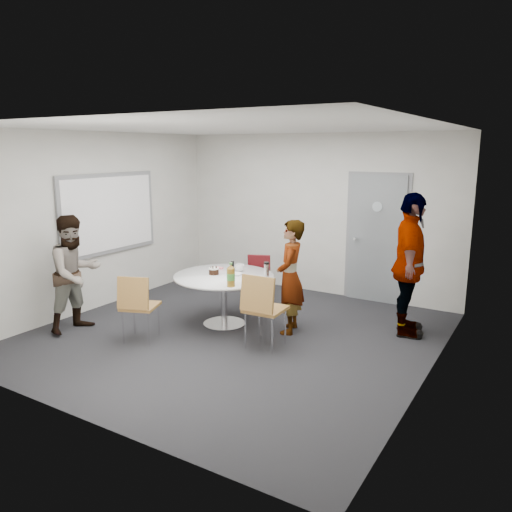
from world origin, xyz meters
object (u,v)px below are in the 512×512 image
Objects in this scene: person_main at (290,277)px; person_left at (75,274)px; chair_near_left at (137,302)px; door at (376,239)px; person_right at (409,265)px; table at (225,282)px; chair_near_right at (262,304)px; chair_far at (258,275)px; whiteboard at (109,214)px.

person_main is 2.90m from person_left.
door is at bearing 37.85° from chair_near_left.
chair_near_left is 2.02m from person_main.
person_left reaches higher than chair_near_left.
person_right is (0.85, -1.26, -0.07)m from door.
table reaches higher than chair_near_left.
person_right is at bearing 14.88° from chair_near_left.
table is 0.90× the size of person_main.
person_right reaches higher than chair_near_left.
person_left is at bearing 163.79° from chair_near_left.
table is at bearing 97.74° from person_right.
table is 2.49m from person_right.
person_right reaches higher than table.
table is at bearing -48.87° from person_left.
person_left is at bearing -131.77° from door.
person_main is (-0.53, -1.98, -0.26)m from door.
person_left is at bearing -144.02° from table.
table is 1.45× the size of chair_near_right.
person_left reaches higher than chair_far.
chair_far is at bearing -147.68° from person_main.
whiteboard is at bearing 125.00° from chair_near_left.
person_main is 0.97× the size of person_left.
table is 1.56× the size of chair_near_left.
chair_near_left is 0.56× the size of person_left.
door is 1.12× the size of whiteboard.
chair_near_right is at bearing 100.09° from chair_far.
chair_near_left is 0.47× the size of person_right.
chair_near_right is 1.21× the size of chair_far.
chair_near_right is (3.02, -0.42, -0.86)m from whiteboard.
person_right reaches higher than chair_near_right.
door is 2.38× the size of chair_near_left.
person_main is at bearing 5.74° from whiteboard.
person_right is (2.27, 0.97, 0.32)m from table.
chair_near_right is 0.60× the size of person_left.
chair_near_right is at bearing -19.28° from person_main.
whiteboard reaches higher than chair_near_left.
door is 2.20× the size of chair_near_right.
chair_near_right is 2.62m from person_left.
table is at bearing 1.45° from whiteboard.
chair_far is (-0.97, 1.53, -0.11)m from chair_near_right.
door is 1.52m from person_right.
whiteboard is 3.12m from person_main.
door is at bearing 32.66° from whiteboard.
person_main reaches higher than chair_near_right.
chair_far is at bearing 119.87° from chair_near_right.
whiteboard is at bearing -178.55° from table.
person_main reaches higher than table.
person_main is (1.48, 1.35, 0.22)m from chair_near_left.
chair_far is at bearing 72.44° from person_right.
whiteboard is at bearing 29.43° from person_left.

